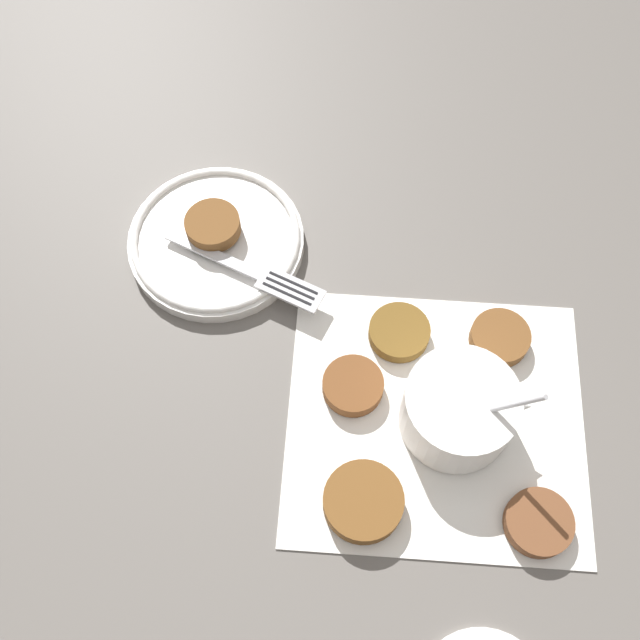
# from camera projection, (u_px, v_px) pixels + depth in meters

# --- Properties ---
(ground_plane) EXTENTS (4.00, 4.00, 0.00)m
(ground_plane) POSITION_uv_depth(u_px,v_px,m) (442.00, 421.00, 0.74)
(ground_plane) COLOR #605B56
(napkin) EXTENTS (0.29, 0.27, 0.00)m
(napkin) POSITION_uv_depth(u_px,v_px,m) (435.00, 421.00, 0.73)
(napkin) COLOR white
(napkin) RESTS_ON ground_plane
(sauce_bowl) EXTENTS (0.12, 0.11, 0.12)m
(sauce_bowl) POSITION_uv_depth(u_px,v_px,m) (459.00, 414.00, 0.71)
(sauce_bowl) COLOR white
(sauce_bowl) RESTS_ON napkin
(fritter_0) EXTENTS (0.06, 0.06, 0.02)m
(fritter_0) POSITION_uv_depth(u_px,v_px,m) (353.00, 386.00, 0.74)
(fritter_0) COLOR brown
(fritter_0) RESTS_ON napkin
(fritter_1) EXTENTS (0.07, 0.07, 0.02)m
(fritter_1) POSITION_uv_depth(u_px,v_px,m) (363.00, 502.00, 0.69)
(fritter_1) COLOR brown
(fritter_1) RESTS_ON napkin
(fritter_2) EXTENTS (0.06, 0.06, 0.02)m
(fritter_2) POSITION_uv_depth(u_px,v_px,m) (500.00, 338.00, 0.76)
(fritter_2) COLOR brown
(fritter_2) RESTS_ON napkin
(fritter_3) EXTENTS (0.06, 0.06, 0.02)m
(fritter_3) POSITION_uv_depth(u_px,v_px,m) (399.00, 332.00, 0.77)
(fritter_3) COLOR brown
(fritter_3) RESTS_ON napkin
(fritter_4) EXTENTS (0.06, 0.06, 0.02)m
(fritter_4) POSITION_uv_depth(u_px,v_px,m) (538.00, 523.00, 0.68)
(fritter_4) COLOR brown
(fritter_4) RESTS_ON napkin
(serving_plate) EXTENTS (0.19, 0.19, 0.02)m
(serving_plate) POSITION_uv_depth(u_px,v_px,m) (216.00, 240.00, 0.82)
(serving_plate) COLOR white
(serving_plate) RESTS_ON ground_plane
(fritter_on_plate) EXTENTS (0.06, 0.06, 0.02)m
(fritter_on_plate) POSITION_uv_depth(u_px,v_px,m) (213.00, 225.00, 0.80)
(fritter_on_plate) COLOR brown
(fritter_on_plate) RESTS_ON serving_plate
(fork) EXTENTS (0.18, 0.09, 0.00)m
(fork) POSITION_uv_depth(u_px,v_px,m) (259.00, 275.00, 0.78)
(fork) COLOR silver
(fork) RESTS_ON serving_plate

